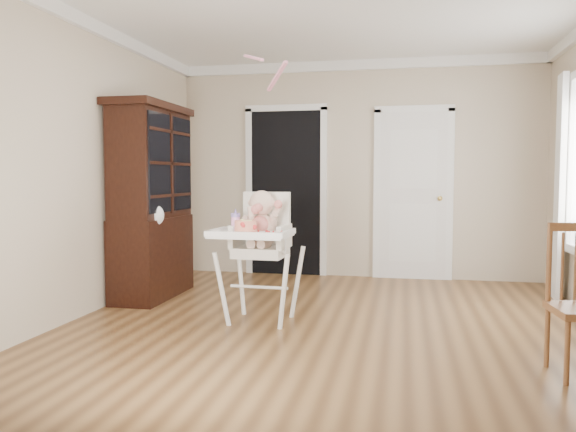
% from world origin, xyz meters
% --- Properties ---
extents(floor, '(5.00, 5.00, 0.00)m').
position_xyz_m(floor, '(0.00, 0.00, 0.00)').
color(floor, '#55381D').
rests_on(floor, ground).
extents(wall_back, '(4.50, 0.00, 4.50)m').
position_xyz_m(wall_back, '(0.00, 2.50, 1.35)').
color(wall_back, '#C5B39A').
rests_on(wall_back, floor).
extents(wall_left, '(0.00, 5.00, 5.00)m').
position_xyz_m(wall_left, '(-2.25, 0.00, 1.35)').
color(wall_left, '#C5B39A').
rests_on(wall_left, floor).
extents(crown_molding, '(4.50, 5.00, 0.12)m').
position_xyz_m(crown_molding, '(0.00, 0.00, 2.64)').
color(crown_molding, white).
rests_on(crown_molding, ceiling).
extents(doorway, '(1.06, 0.05, 2.22)m').
position_xyz_m(doorway, '(-0.90, 2.48, 1.11)').
color(doorway, black).
rests_on(doorway, wall_back).
extents(closet_door, '(0.96, 0.09, 2.13)m').
position_xyz_m(closet_door, '(0.70, 2.48, 1.02)').
color(closet_door, white).
rests_on(closet_door, wall_back).
extents(high_chair, '(0.69, 0.84, 1.15)m').
position_xyz_m(high_chair, '(-0.62, 0.08, 0.71)').
color(high_chair, white).
rests_on(high_chair, floor).
extents(baby, '(0.33, 0.26, 0.52)m').
position_xyz_m(baby, '(-0.62, 0.11, 0.88)').
color(baby, beige).
rests_on(baby, high_chair).
extents(cake, '(0.23, 0.23, 0.11)m').
position_xyz_m(cake, '(-0.67, -0.22, 0.86)').
color(cake, silver).
rests_on(cake, high_chair).
extents(sippy_cup, '(0.08, 0.08, 0.19)m').
position_xyz_m(sippy_cup, '(-0.82, -0.01, 0.88)').
color(sippy_cup, '#F193CC').
rests_on(sippy_cup, high_chair).
extents(china_cabinet, '(0.53, 1.19, 2.01)m').
position_xyz_m(china_cabinet, '(-1.99, 0.84, 1.01)').
color(china_cabinet, black).
rests_on(china_cabinet, floor).
extents(streamer, '(0.28, 0.43, 0.15)m').
position_xyz_m(streamer, '(-0.67, 0.04, 2.26)').
color(streamer, pink).
rests_on(streamer, ceiling).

